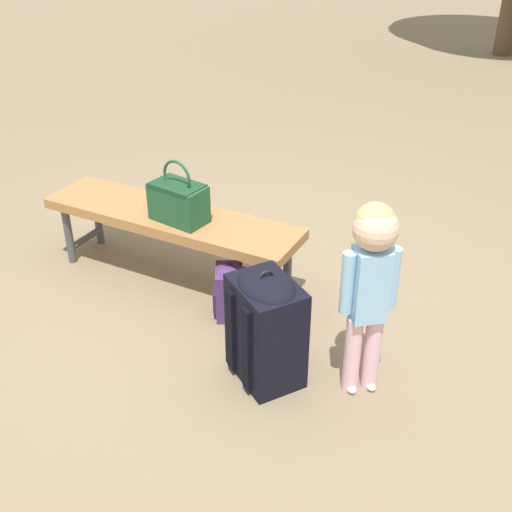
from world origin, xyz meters
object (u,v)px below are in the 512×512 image
at_px(backpack_large, 266,325).
at_px(backpack_small, 230,289).
at_px(child_standing, 371,272).
at_px(park_bench, 171,222).
at_px(handbag, 178,200).

xyz_separation_m(backpack_large, backpack_small, (-0.43, 0.35, -0.14)).
bearing_deg(backpack_large, child_standing, 19.35).
relative_size(park_bench, child_standing, 1.64).
bearing_deg(backpack_large, handbag, 151.58).
height_order(park_bench, backpack_small, park_bench).
height_order(park_bench, handbag, handbag).
bearing_deg(handbag, backpack_large, -28.42).
distance_m(child_standing, backpack_small, 1.01).
bearing_deg(park_bench, backpack_small, -16.15).
height_order(child_standing, backpack_small, child_standing).
bearing_deg(backpack_small, handbag, 165.68).
relative_size(child_standing, backpack_small, 2.89).
bearing_deg(handbag, park_bench, 156.93).
xyz_separation_m(park_bench, handbag, (0.10, -0.04, 0.18)).
bearing_deg(backpack_large, park_bench, 152.13).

